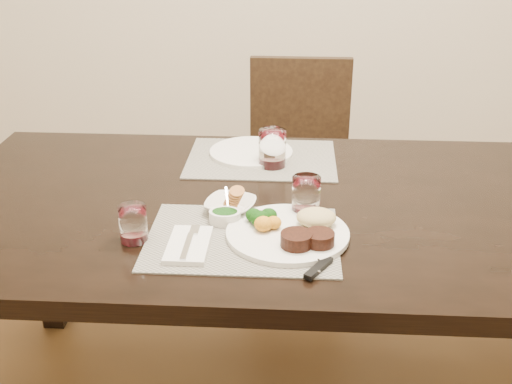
# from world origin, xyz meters

# --- Properties ---
(dining_table) EXTENTS (2.00, 1.00, 0.75)m
(dining_table) POSITION_xyz_m (0.00, 0.00, 0.67)
(dining_table) COLOR black
(dining_table) RESTS_ON ground
(chair_far) EXTENTS (0.42, 0.42, 0.90)m
(chair_far) POSITION_xyz_m (0.00, 0.93, 0.50)
(chair_far) COLOR black
(chair_far) RESTS_ON ground
(placemat_near) EXTENTS (0.46, 0.34, 0.00)m
(placemat_near) POSITION_xyz_m (-0.14, -0.22, 0.75)
(placemat_near) COLOR gray
(placemat_near) RESTS_ON dining_table
(placemat_far) EXTENTS (0.46, 0.34, 0.00)m
(placemat_far) POSITION_xyz_m (-0.12, 0.30, 0.75)
(placemat_far) COLOR gray
(placemat_far) RESTS_ON dining_table
(dinner_plate) EXTENTS (0.30, 0.30, 0.05)m
(dinner_plate) POSITION_xyz_m (-0.02, -0.20, 0.77)
(dinner_plate) COLOR silver
(dinner_plate) RESTS_ON placemat_near
(napkin_fork) EXTENTS (0.10, 0.17, 0.02)m
(napkin_fork) POSITION_xyz_m (-0.26, -0.27, 0.76)
(napkin_fork) COLOR white
(napkin_fork) RESTS_ON placemat_near
(steak_knife) EXTENTS (0.09, 0.22, 0.01)m
(steak_knife) POSITION_xyz_m (0.04, -0.33, 0.76)
(steak_knife) COLOR silver
(steak_knife) RESTS_ON placemat_near
(cracker_bowl) EXTENTS (0.16, 0.16, 0.06)m
(cracker_bowl) POSITION_xyz_m (-0.18, -0.08, 0.77)
(cracker_bowl) COLOR silver
(cracker_bowl) RESTS_ON placemat_near
(sauce_ramekin) EXTENTS (0.08, 0.12, 0.06)m
(sauce_ramekin) POSITION_xyz_m (-0.19, -0.14, 0.77)
(sauce_ramekin) COLOR silver
(sauce_ramekin) RESTS_ON placemat_near
(wine_glass_near) EXTENTS (0.07, 0.07, 0.10)m
(wine_glass_near) POSITION_xyz_m (0.01, -0.08, 0.80)
(wine_glass_near) COLOR white
(wine_glass_near) RESTS_ON placemat_near
(far_plate) EXTENTS (0.26, 0.26, 0.01)m
(far_plate) POSITION_xyz_m (-0.16, 0.33, 0.76)
(far_plate) COLOR silver
(far_plate) RESTS_ON placemat_far
(wine_glass_far) EXTENTS (0.08, 0.08, 0.11)m
(wine_glass_far) POSITION_xyz_m (-0.09, 0.24, 0.80)
(wine_glass_far) COLOR white
(wine_glass_far) RESTS_ON placemat_far
(wine_glass_side) EXTENTS (0.07, 0.07, 0.09)m
(wine_glass_side) POSITION_xyz_m (-0.40, -0.24, 0.79)
(wine_glass_side) COLOR white
(wine_glass_side) RESTS_ON dining_table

